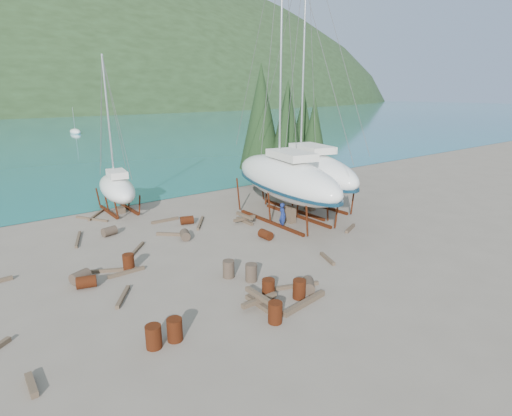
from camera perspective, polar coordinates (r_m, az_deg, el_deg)
ground at (r=22.18m, az=0.52°, el=-7.36°), size 600.00×600.00×0.00m
far_house_right at (r=210.47m, az=-26.35°, el=12.98°), size 6.60×5.60×5.60m
cypress_near_right at (r=37.69m, az=4.47°, el=11.48°), size 3.60×3.60×10.00m
cypress_mid_right at (r=37.36m, az=8.25°, el=9.98°), size 3.06×3.06×8.50m
cypress_back_left at (r=38.20m, az=0.73°, el=12.90°), size 4.14×4.14×11.50m
cypress_far_right at (r=40.50m, az=6.73°, el=10.92°), size 3.24×3.24×9.00m
moored_boat_mid at (r=99.01m, az=-24.41°, el=9.89°), size 2.00×5.00×6.05m
large_sailboat_near at (r=28.03m, az=4.15°, el=4.37°), size 5.95×12.85×19.51m
large_sailboat_far at (r=31.27m, az=7.13°, el=5.56°), size 6.08×12.72×19.35m
small_sailboat_shore at (r=32.18m, az=-19.26°, el=2.77°), size 3.19×7.40×11.46m
worker at (r=26.94m, az=3.79°, el=-1.08°), size 0.53×0.71×1.76m
drum_0 at (r=15.48m, az=-14.42°, el=-17.38°), size 0.58×0.58×0.88m
drum_1 at (r=18.92m, az=7.46°, el=-10.91°), size 1.01×1.05×0.58m
drum_2 at (r=20.68m, az=-23.07°, el=-9.70°), size 1.01×0.81×0.58m
drum_3 at (r=16.43m, az=2.76°, el=-14.69°), size 0.58×0.58×0.88m
drum_4 at (r=28.24m, az=-9.83°, el=-1.72°), size 1.01×0.81×0.58m
drum_5 at (r=20.07m, az=-3.93°, el=-8.67°), size 0.58×0.58×0.88m
drum_6 at (r=25.06m, az=1.38°, el=-3.82°), size 0.61×0.90×0.58m
drum_7 at (r=18.24m, az=6.19°, el=-11.43°), size 0.58×0.58×0.88m
drum_8 at (r=21.78m, az=-17.74°, el=-7.39°), size 0.58×0.58×0.88m
drum_9 at (r=27.32m, az=-20.22°, el=-3.13°), size 0.99×0.78×0.58m
drum_10 at (r=18.19m, az=1.77°, el=-11.42°), size 0.58×0.58×0.88m
drum_11 at (r=25.39m, az=-10.10°, el=-3.81°), size 0.86×1.03×0.58m
drum_13 at (r=15.70m, az=-11.54°, el=-16.65°), size 0.58×0.58×0.88m
drum_15 at (r=21.36m, az=-23.80°, el=-8.95°), size 1.04×0.90×0.58m
drum_16 at (r=19.65m, az=-0.69°, el=-9.20°), size 0.58×0.58×0.88m
timber_0 at (r=31.18m, az=-22.42°, el=-1.45°), size 1.62×2.49×0.14m
timber_1 at (r=27.50m, az=13.31°, el=-2.85°), size 1.64×0.84×0.19m
timber_4 at (r=21.53m, az=-18.02°, el=-8.73°), size 1.88×0.20×0.17m
timber_5 at (r=19.24m, az=5.43°, el=-11.06°), size 2.38×1.05×0.16m
timber_6 at (r=29.15m, az=-12.87°, el=-1.73°), size 2.02×0.26×0.19m
timber_7 at (r=22.42m, az=10.16°, el=-7.12°), size 0.74×1.54×0.17m
timber_8 at (r=26.25m, az=-11.86°, el=-3.69°), size 1.66×1.56×0.19m
timber_9 at (r=32.09m, az=-21.82°, el=-0.89°), size 1.81×2.23×0.15m
timber_10 at (r=28.19m, az=-7.96°, el=-2.12°), size 1.77×2.29×0.16m
timber_11 at (r=24.27m, az=-16.72°, el=-5.76°), size 1.64×1.88×0.15m
timber_12 at (r=19.22m, az=-18.48°, el=-11.92°), size 1.21×1.68×0.17m
timber_13 at (r=15.29m, az=-29.41°, el=-21.16°), size 0.22×1.16×0.22m
timber_15 at (r=27.26m, az=-24.09°, el=-4.09°), size 1.03×2.73×0.15m
timber_16 at (r=17.85m, az=6.97°, el=-13.32°), size 2.67×0.58×0.23m
timber_17 at (r=22.04m, az=-20.24°, el=-8.37°), size 2.55×1.39×0.16m
timber_pile_fore at (r=17.54m, az=0.47°, el=-13.05°), size 1.80×1.80×0.60m
timber_pile_aft at (r=28.18m, az=-1.65°, el=-1.50°), size 1.80×1.80×0.60m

